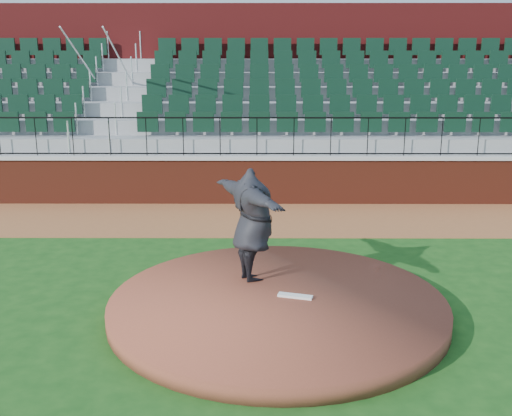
% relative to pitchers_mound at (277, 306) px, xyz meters
% --- Properties ---
extents(ground, '(90.00, 90.00, 0.00)m').
position_rel_pitchers_mound_xyz_m(ground, '(-0.35, 0.16, -0.12)').
color(ground, '#174513').
rests_on(ground, ground).
extents(warning_track, '(34.00, 3.20, 0.01)m').
position_rel_pitchers_mound_xyz_m(warning_track, '(-0.35, 5.56, -0.12)').
color(warning_track, brown).
rests_on(warning_track, ground).
extents(field_wall, '(34.00, 0.35, 1.20)m').
position_rel_pitchers_mound_xyz_m(field_wall, '(-0.35, 7.16, 0.47)').
color(field_wall, maroon).
rests_on(field_wall, ground).
extents(wall_cap, '(34.00, 0.45, 0.10)m').
position_rel_pitchers_mound_xyz_m(wall_cap, '(-0.35, 7.16, 1.12)').
color(wall_cap, '#B7B7B7').
rests_on(wall_cap, field_wall).
extents(wall_railing, '(34.00, 0.05, 1.00)m').
position_rel_pitchers_mound_xyz_m(wall_railing, '(-0.35, 7.16, 1.67)').
color(wall_railing, black).
rests_on(wall_railing, wall_cap).
extents(seating_stands, '(34.00, 5.10, 4.60)m').
position_rel_pitchers_mound_xyz_m(seating_stands, '(-0.35, 9.89, 2.18)').
color(seating_stands, gray).
rests_on(seating_stands, ground).
extents(concourse_wall, '(34.00, 0.50, 5.50)m').
position_rel_pitchers_mound_xyz_m(concourse_wall, '(-0.35, 12.69, 2.62)').
color(concourse_wall, maroon).
rests_on(concourse_wall, ground).
extents(pitchers_mound, '(5.34, 5.34, 0.25)m').
position_rel_pitchers_mound_xyz_m(pitchers_mound, '(0.00, 0.00, 0.00)').
color(pitchers_mound, brown).
rests_on(pitchers_mound, ground).
extents(pitching_rubber, '(0.57, 0.29, 0.04)m').
position_rel_pitchers_mound_xyz_m(pitching_rubber, '(0.28, 0.06, 0.14)').
color(pitching_rubber, white).
rests_on(pitching_rubber, pitchers_mound).
extents(pitcher, '(1.63, 2.44, 1.95)m').
position_rel_pitchers_mound_xyz_m(pitcher, '(-0.41, 0.84, 1.10)').
color(pitcher, black).
rests_on(pitcher, pitchers_mound).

